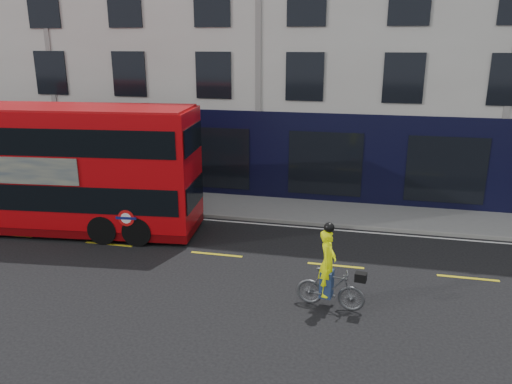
% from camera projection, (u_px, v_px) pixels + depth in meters
% --- Properties ---
extents(ground, '(120.00, 120.00, 0.00)m').
position_uv_depth(ground, '(202.00, 274.00, 15.48)').
color(ground, black).
rests_on(ground, ground).
extents(pavement, '(60.00, 3.00, 0.12)m').
position_uv_depth(pavement, '(251.00, 207.00, 21.53)').
color(pavement, gray).
rests_on(pavement, ground).
extents(kerb, '(60.00, 0.12, 0.13)m').
position_uv_depth(kerb, '(242.00, 218.00, 20.13)').
color(kerb, gray).
rests_on(kerb, ground).
extents(building_terrace, '(50.00, 10.07, 15.00)m').
position_uv_depth(building_terrace, '(279.00, 30.00, 25.40)').
color(building_terrace, beige).
rests_on(building_terrace, ground).
extents(road_edge_line, '(58.00, 0.10, 0.01)m').
position_uv_depth(road_edge_line, '(240.00, 222.00, 19.87)').
color(road_edge_line, silver).
rests_on(road_edge_line, ground).
extents(lane_dashes, '(58.00, 0.12, 0.01)m').
position_uv_depth(lane_dashes, '(217.00, 254.00, 16.88)').
color(lane_dashes, gold).
rests_on(lane_dashes, ground).
extents(bus, '(11.86, 3.77, 4.70)m').
position_uv_depth(bus, '(43.00, 168.00, 18.56)').
color(bus, '#B8070B').
rests_on(bus, ground).
extents(cyclist, '(1.92, 0.77, 2.43)m').
position_uv_depth(cyclist, '(330.00, 280.00, 13.31)').
color(cyclist, '#4F5255').
rests_on(cyclist, ground).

